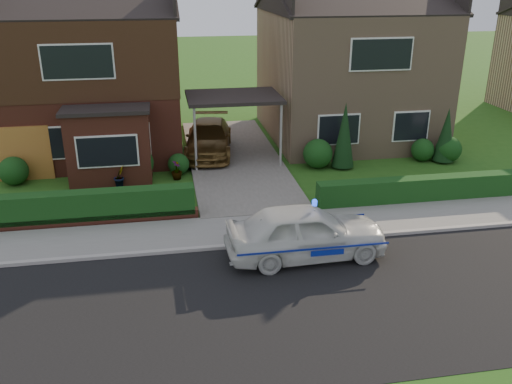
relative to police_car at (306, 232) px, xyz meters
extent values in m
plane|color=#235416|center=(-0.81, -2.22, -0.76)|extent=(120.00, 120.00, 0.00)
cube|color=black|center=(-0.81, -2.22, -0.76)|extent=(60.00, 6.00, 0.02)
cube|color=#9E9993|center=(-0.81, 0.83, -0.70)|extent=(60.00, 0.16, 0.12)
cube|color=slate|center=(-0.81, 1.88, -0.71)|extent=(60.00, 2.00, 0.10)
cube|color=#666059|center=(-0.81, 8.78, -0.70)|extent=(3.80, 12.00, 0.12)
cube|color=brown|center=(-6.61, 11.78, 2.14)|extent=(7.20, 8.00, 5.80)
cube|color=white|center=(-8.19, 7.76, 0.64)|extent=(1.80, 0.08, 1.30)
cube|color=white|center=(-5.03, 7.76, 0.64)|extent=(1.60, 0.08, 1.30)
cube|color=white|center=(-6.61, 7.76, 3.64)|extent=(2.60, 0.08, 1.30)
cube|color=black|center=(-6.61, 11.78, 3.59)|extent=(7.26, 8.06, 2.90)
cube|color=brown|center=(-5.75, 7.08, 0.59)|extent=(3.00, 1.40, 2.70)
cube|color=black|center=(-5.75, 7.08, 2.01)|extent=(3.20, 1.60, 0.14)
cube|color=tan|center=(4.99, 11.78, 2.14)|extent=(7.20, 8.00, 5.80)
cube|color=white|center=(3.41, 7.76, 0.64)|extent=(1.80, 0.08, 1.30)
cube|color=white|center=(6.57, 7.76, 0.64)|extent=(1.60, 0.08, 1.30)
cube|color=white|center=(4.99, 7.76, 3.64)|extent=(2.60, 0.08, 1.30)
cube|color=black|center=(-0.81, 8.78, 1.94)|extent=(3.80, 3.00, 0.14)
cylinder|color=gray|center=(-2.51, 7.38, 0.59)|extent=(0.10, 0.10, 2.70)
cylinder|color=gray|center=(0.89, 7.38, 0.59)|extent=(0.10, 0.10, 2.70)
cube|color=#9A5C21|center=(-9.06, 7.74, 0.29)|extent=(2.20, 0.10, 2.10)
cube|color=brown|center=(-6.61, 3.08, -0.58)|extent=(7.70, 0.25, 0.36)
cube|color=#113613|center=(-6.61, 3.23, -0.76)|extent=(7.50, 0.55, 0.90)
cube|color=#113613|center=(4.99, 3.13, -0.76)|extent=(7.50, 0.55, 0.80)
sphere|color=#113613|center=(-9.31, 7.28, -0.22)|extent=(1.08, 1.08, 1.08)
sphere|color=#113613|center=(-4.81, 7.08, -0.10)|extent=(1.32, 1.32, 1.32)
sphere|color=#113613|center=(-3.21, 7.38, -0.34)|extent=(0.84, 0.84, 0.84)
sphere|color=#113613|center=(2.39, 7.18, -0.16)|extent=(1.20, 1.20, 1.20)
sphere|color=#113613|center=(6.99, 7.28, -0.28)|extent=(0.96, 0.96, 0.96)
sphere|color=#113613|center=(7.99, 6.98, -0.22)|extent=(1.08, 1.08, 1.08)
cone|color=black|center=(3.39, 6.98, 0.54)|extent=(0.90, 0.90, 2.60)
cone|color=black|center=(7.79, 6.98, 0.34)|extent=(0.90, 0.90, 2.20)
imported|color=silver|center=(0.00, 0.00, 0.00)|extent=(1.93, 4.49, 1.51)
sphere|color=#193FF2|center=(0.22, 0.00, 0.83)|extent=(0.17, 0.17, 0.17)
cube|color=navy|center=(0.00, -0.90, -0.06)|extent=(4.08, 0.02, 0.05)
cube|color=navy|center=(0.00, 0.90, -0.06)|extent=(4.08, 0.01, 0.05)
ellipsoid|color=black|center=(-1.24, -0.10, 0.29)|extent=(0.22, 0.17, 0.21)
sphere|color=white|center=(-1.22, -0.16, 0.28)|extent=(0.11, 0.11, 0.11)
sphere|color=black|center=(-1.22, -0.12, 0.43)|extent=(0.13, 0.13, 0.13)
cone|color=black|center=(-1.26, -0.11, 0.50)|extent=(0.04, 0.04, 0.05)
cone|color=black|center=(-1.17, -0.11, 0.50)|extent=(0.04, 0.04, 0.05)
imported|color=brown|center=(-1.81, 9.52, 0.04)|extent=(2.50, 4.87, 1.35)
imported|color=gray|center=(-5.41, 6.29, -0.33)|extent=(0.59, 0.55, 0.85)
imported|color=gray|center=(-3.31, 6.78, -0.39)|extent=(0.45, 0.45, 0.73)
camera|label=1|loc=(-3.64, -12.97, 6.62)|focal=38.00mm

